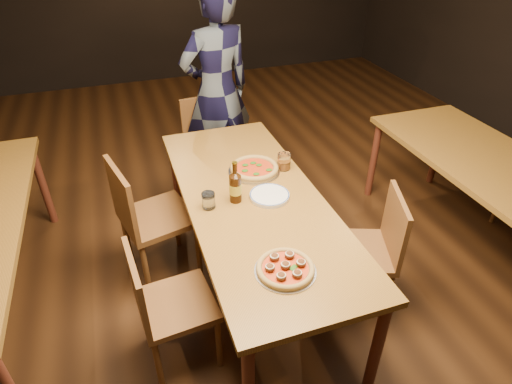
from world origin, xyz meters
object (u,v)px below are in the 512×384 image
object	(u,v)px
chair_main_nw	(177,303)
plate_stack	(270,196)
water_glass	(208,200)
diner	(217,92)
chair_main_e	(359,250)
pizza_meatball	(285,268)
chair_end	(213,148)
table_right	(498,176)
beer_bottle	(235,188)
pizza_margherita	(254,169)
table_main	(253,207)
chair_main_sw	(158,216)
amber_glass	(284,161)

from	to	relation	value
chair_main_nw	plate_stack	bearing A→B (deg)	-67.61
water_glass	diner	world-z (taller)	diner
chair_main_e	plate_stack	distance (m)	0.66
pizza_meatball	plate_stack	bearing A→B (deg)	76.62
chair_end	water_glass	size ratio (longest dim) A/B	9.19
table_right	beer_bottle	bearing A→B (deg)	173.70
chair_end	plate_stack	distance (m)	1.32
beer_bottle	diner	bearing A→B (deg)	79.71
chair_main_e	pizza_meatball	xyz separation A→B (m)	(-0.63, -0.31, 0.34)
table_right	chair_end	size ratio (longest dim) A/B	2.24
chair_main_nw	pizza_meatball	size ratio (longest dim) A/B	2.81
table_right	pizza_meatball	size ratio (longest dim) A/B	6.65
chair_main_nw	water_glass	world-z (taller)	water_glass
pizza_margherita	table_main	bearing A→B (deg)	-109.78
chair_end	pizza_margherita	world-z (taller)	chair_end
chair_main_e	water_glass	size ratio (longest dim) A/B	8.92
chair_main_sw	diner	distance (m)	1.32
table_right	chair_main_e	distance (m)	1.15
chair_main_sw	beer_bottle	size ratio (longest dim) A/B	3.67
table_main	plate_stack	bearing A→B (deg)	-19.26
pizza_margherita	chair_end	bearing A→B (deg)	93.38
table_main	pizza_meatball	distance (m)	0.65
table_main	chair_main_e	bearing A→B (deg)	-29.66
plate_stack	chair_main_e	bearing A→B (deg)	-31.42
table_main	chair_main_e	xyz separation A→B (m)	(0.58, -0.33, -0.24)
chair_main_nw	chair_end	xyz separation A→B (m)	(0.61, 1.62, 0.02)
chair_main_sw	plate_stack	xyz separation A→B (m)	(0.65, -0.40, 0.29)
chair_main_nw	amber_glass	xyz separation A→B (m)	(0.87, 0.63, 0.38)
table_right	chair_main_e	world-z (taller)	chair_main_e
pizza_meatball	beer_bottle	size ratio (longest dim) A/B	1.16
table_main	amber_glass	xyz separation A→B (m)	(0.30, 0.26, 0.13)
pizza_margherita	beer_bottle	size ratio (longest dim) A/B	1.33
amber_glass	chair_main_sw	bearing A→B (deg)	172.20
chair_main_sw	chair_main_e	distance (m)	1.34
table_right	amber_glass	size ratio (longest dim) A/B	18.12
pizza_meatball	water_glass	distance (m)	0.67
pizza_margherita	water_glass	size ratio (longest dim) A/B	3.53
table_right	pizza_margherita	xyz separation A→B (m)	(-1.60, 0.48, 0.09)
pizza_margherita	water_glass	world-z (taller)	water_glass
chair_end	amber_glass	distance (m)	1.08
table_right	plate_stack	world-z (taller)	plate_stack
chair_main_e	plate_stack	world-z (taller)	chair_main_e
plate_stack	beer_bottle	distance (m)	0.22
chair_main_e	pizza_meatball	bearing A→B (deg)	-43.36
chair_main_nw	chair_main_sw	size ratio (longest dim) A/B	0.89
chair_main_sw	amber_glass	world-z (taller)	chair_main_sw
pizza_margherita	water_glass	bearing A→B (deg)	-142.06
pizza_margherita	chair_main_sw	bearing A→B (deg)	172.21
pizza_margherita	plate_stack	distance (m)	0.32
chair_main_e	pizza_margherita	world-z (taller)	chair_main_e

